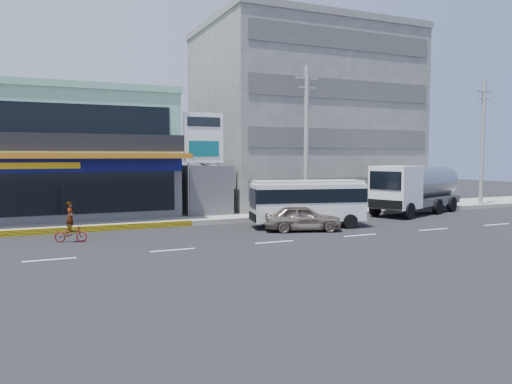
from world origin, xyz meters
TOP-DOWN VIEW (x-y plane):
  - ground at (0.00, 0.00)m, footprint 120.00×120.00m
  - sidewalk at (5.00, 9.50)m, footprint 70.00×5.00m
  - shop_building at (-8.00, 13.95)m, footprint 12.40×11.70m
  - concrete_building at (10.00, 15.00)m, footprint 16.00×12.00m
  - gap_structure at (0.00, 12.00)m, footprint 3.00×6.00m
  - satellite_dish at (0.00, 11.00)m, footprint 1.50×1.50m
  - billboard at (-0.50, 9.20)m, footprint 2.60×0.18m
  - utility_pole_near at (6.00, 7.40)m, footprint 1.60×0.30m
  - utility_pole_far at (22.00, 7.40)m, footprint 1.60×0.30m
  - minibus at (4.00, 3.73)m, footprint 6.81×3.51m
  - sedan at (3.00, 2.58)m, footprint 4.57×2.97m
  - tanker_truck at (14.34, 6.37)m, footprint 9.15×5.47m
  - motorcycle_rider at (-8.92, 4.01)m, footprint 1.61×1.04m

SIDE VIEW (x-z plane):
  - ground at x=0.00m, z-range 0.00..0.00m
  - sidewalk at x=5.00m, z-range 0.00..0.30m
  - motorcycle_rider at x=-8.92m, z-range -0.33..1.62m
  - sedan at x=3.00m, z-range 0.00..1.45m
  - minibus at x=4.00m, z-range 0.26..2.99m
  - gap_structure at x=0.00m, z-range 0.00..3.50m
  - tanker_truck at x=14.34m, z-range 0.13..3.60m
  - satellite_dish at x=0.00m, z-range 3.50..3.65m
  - shop_building at x=-8.00m, z-range 0.00..8.00m
  - billboard at x=-0.50m, z-range 1.48..8.38m
  - utility_pole_near at x=6.00m, z-range 0.15..10.15m
  - utility_pole_far at x=22.00m, z-range 0.15..10.15m
  - concrete_building at x=10.00m, z-range 0.00..14.00m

